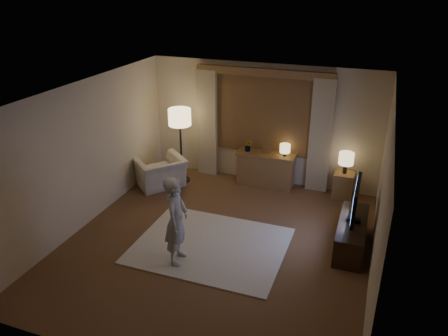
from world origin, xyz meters
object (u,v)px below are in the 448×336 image
at_px(sideboard, 265,170).
at_px(side_table, 343,186).
at_px(tv_stand, 351,234).
at_px(person, 176,220).
at_px(armchair, 160,172).

relative_size(sideboard, side_table, 2.14).
bearing_deg(side_table, tv_stand, -79.52).
relative_size(tv_stand, person, 0.96).
height_order(sideboard, armchair, sideboard).
distance_m(sideboard, side_table, 1.66).
height_order(tv_stand, person, person).
bearing_deg(person, sideboard, -18.50).
bearing_deg(sideboard, side_table, -1.73).
distance_m(armchair, tv_stand, 4.23).
relative_size(sideboard, armchair, 1.21).
relative_size(sideboard, tv_stand, 0.86).
xyz_separation_m(sideboard, tv_stand, (1.99, -1.84, -0.10)).
xyz_separation_m(sideboard, side_table, (1.66, -0.05, -0.07)).
bearing_deg(armchair, tv_stand, 116.46).
distance_m(side_table, person, 3.88).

